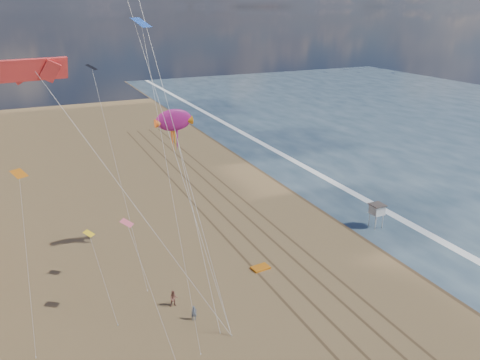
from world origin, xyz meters
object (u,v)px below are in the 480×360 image
object	(u,v)px
show_kite	(174,121)
kite_flyer_a	(194,313)
grounded_kite	(260,268)
lifeguard_stand	(377,210)
kite_flyer_b	(174,298)

from	to	relation	value
show_kite	kite_flyer_a	distance (m)	20.51
kite_flyer_a	show_kite	bearing A→B (deg)	80.55
show_kite	kite_flyer_a	size ratio (longest dim) A/B	14.93
grounded_kite	show_kite	bearing A→B (deg)	125.28
lifeguard_stand	show_kite	distance (m)	29.40
lifeguard_stand	show_kite	size ratio (longest dim) A/B	0.15
lifeguard_stand	grounded_kite	xyz separation A→B (m)	(-18.78, -3.04, -2.43)
show_kite	kite_flyer_b	world-z (taller)	show_kite
kite_flyer_b	grounded_kite	bearing A→B (deg)	22.99
lifeguard_stand	kite_flyer_b	world-z (taller)	lifeguard_stand
lifeguard_stand	show_kite	xyz separation A→B (m)	(-25.70, 4.74, 13.48)
lifeguard_stand	kite_flyer_a	xyz separation A→B (m)	(-28.62, -8.62, -1.80)
lifeguard_stand	kite_flyer_a	size ratio (longest dim) A/B	2.22
lifeguard_stand	grounded_kite	bearing A→B (deg)	-170.81
grounded_kite	show_kite	world-z (taller)	show_kite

